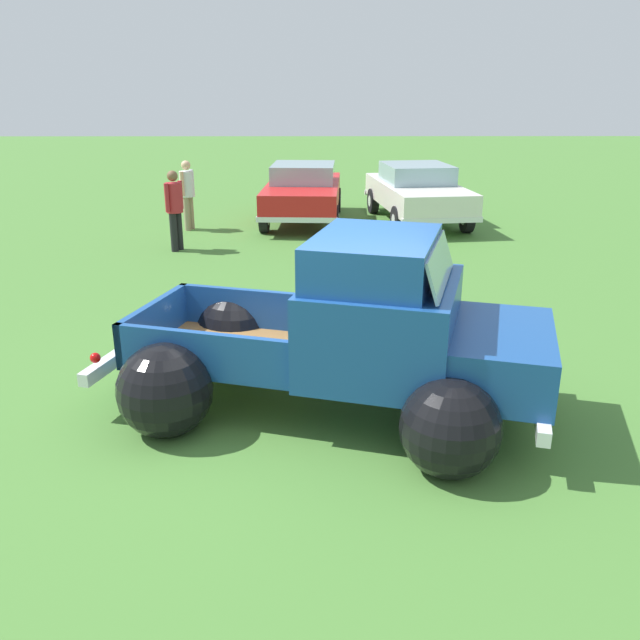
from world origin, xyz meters
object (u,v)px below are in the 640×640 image
spectator_1 (175,206)px  vintage_pickup_truck (356,345)px  spectator_0 (187,191)px  show_car_1 (417,191)px  show_car_0 (303,191)px

spectator_1 → vintage_pickup_truck: bearing=141.9°
vintage_pickup_truck → spectator_0: 10.03m
vintage_pickup_truck → show_car_1: (2.13, 10.35, 0.03)m
show_car_1 → spectator_1: (-5.48, -3.06, 0.16)m
vintage_pickup_truck → spectator_1: bearing=130.5°
spectator_0 → spectator_1: bearing=113.0°
spectator_0 → spectator_1: (0.13, -2.13, 0.02)m
show_car_1 → spectator_1: spectator_1 is taller
show_car_0 → spectator_1: bearing=-36.7°
show_car_0 → spectator_0: size_ratio=2.65×
show_car_0 → spectator_0: spectator_0 is taller
show_car_1 → spectator_1: bearing=-68.0°
spectator_1 → spectator_0: bearing=-59.4°
spectator_0 → spectator_1: size_ratio=0.98×
show_car_0 → spectator_1: spectator_1 is taller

